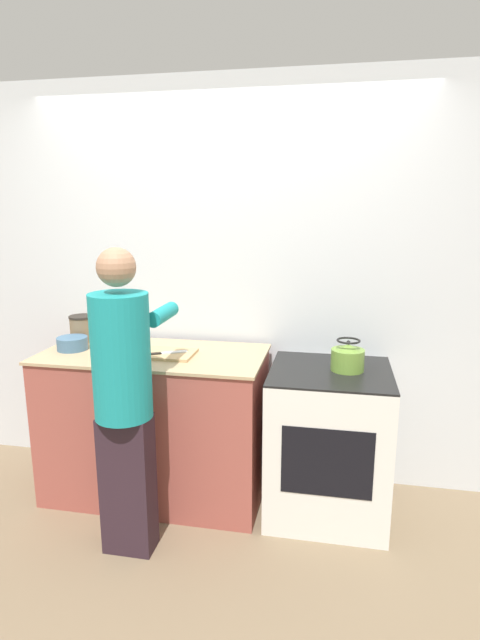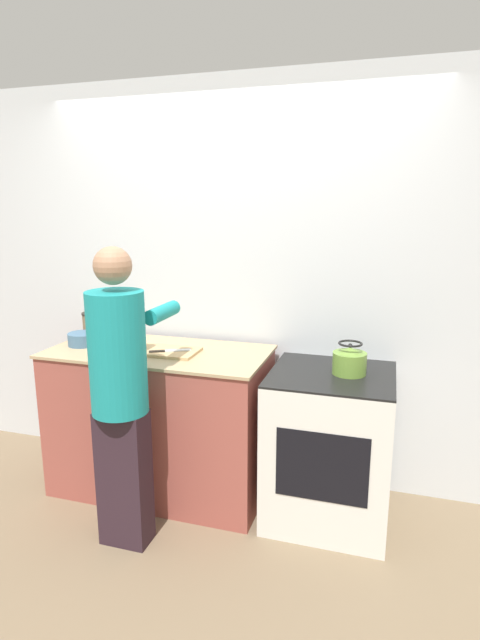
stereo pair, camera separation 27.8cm
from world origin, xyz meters
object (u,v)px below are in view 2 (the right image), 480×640
oven (329,446)px  person (121,388)px  cutting_board (166,351)px  knife (169,351)px  canister_jar (95,325)px  kettle (350,361)px  bowl_prep (83,339)px

oven → person: 1.24m
cutting_board → oven: bearing=2.4°
knife → canister_jar: canister_jar is taller
oven → person: person is taller
cutting_board → knife: size_ratio=1.63×
kettle → bowl_prep: bearing=-178.1°
knife → kettle: size_ratio=1.25×
oven → bowl_prep: size_ratio=4.78×
oven → canister_jar: size_ratio=5.10×
kettle → canister_jar: canister_jar is taller
canister_jar → oven: bearing=-5.3°
knife → cutting_board: bearing=109.8°
knife → bowl_prep: size_ratio=1.27×
cutting_board → canister_jar: bearing=162.6°
person → cutting_board: bearing=87.2°
cutting_board → kettle: kettle is taller
knife → bowl_prep: 0.62m
cutting_board → knife: knife is taller
person → bowl_prep: person is taller
cutting_board → canister_jar: 0.65m
kettle → canister_jar: bearing=175.5°
knife → bowl_prep: bearing=149.3°
person → bowl_prep: (-0.56, 0.51, 0.09)m
person → cutting_board: size_ratio=4.20×
oven → kettle: (0.09, 0.02, 0.52)m
cutting_board → canister_jar: size_ratio=2.21×
kettle → canister_jar: 1.71m
person → bowl_prep: 0.77m
cutting_board → knife: 0.04m
cutting_board → knife: bearing=-42.1°
kettle → bowl_prep: 1.68m
cutting_board → bowl_prep: (-0.59, 0.00, 0.03)m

